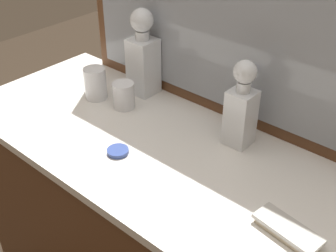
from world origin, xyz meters
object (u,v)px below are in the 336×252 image
Objects in this scene: crystal_tumbler_far_right at (95,85)px; silver_brush_front at (287,230)px; crystal_tumbler_front at (124,96)px; porcelain_dish at (118,151)px; crystal_decanter_center at (143,60)px; crystal_decanter_front at (241,112)px.

silver_brush_front is (0.80, -0.13, -0.04)m from crystal_tumbler_far_right.
crystal_tumbler_far_right is (-0.12, -0.02, 0.01)m from crystal_tumbler_front.
crystal_tumbler_far_right is at bearing 149.19° from porcelain_dish.
porcelain_dish is at bearing -57.99° from crystal_decanter_center.
silver_brush_front is 2.64× the size of porcelain_dish.
porcelain_dish is (-0.23, -0.27, -0.10)m from crystal_decanter_front.
crystal_decanter_front is 0.87× the size of crystal_decanter_center.
silver_brush_front is (0.28, -0.23, -0.09)m from crystal_decanter_front.
crystal_decanter_front is at bearing 10.92° from crystal_tumbler_front.
crystal_decanter_center is at bearing 174.11° from crystal_decanter_front.
crystal_tumbler_front reaches higher than porcelain_dish.
crystal_tumbler_far_right is 0.66× the size of silver_brush_front.
crystal_decanter_front is 0.42m from crystal_decanter_center.
crystal_tumbler_front is 0.26m from porcelain_dish.
crystal_decanter_center is at bearing 101.04° from crystal_tumbler_front.
porcelain_dish is at bearing -130.34° from crystal_decanter_front.
crystal_decanter_front is 2.40× the size of crystal_tumbler_far_right.
crystal_decanter_center is at bearing 55.79° from crystal_tumbler_far_right.
crystal_tumbler_front is 0.70m from silver_brush_front.
silver_brush_front is at bearing -39.00° from crystal_decanter_front.
crystal_tumbler_front is 0.12m from crystal_tumbler_far_right.
porcelain_dish is (-0.51, -0.04, -0.01)m from silver_brush_front.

